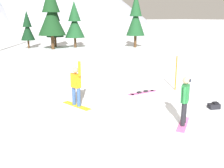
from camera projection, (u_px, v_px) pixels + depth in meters
The scene contains 11 objects.
ground_plane at pixel (204, 116), 10.18m from camera, with size 800.00×800.00×0.00m, color white.
snowboarder_foreground at pixel (185, 100), 9.14m from camera, with size 1.34×1.14×1.72m.
snowboarder_midground at pixel (76, 85), 11.12m from camera, with size 0.72×1.60×1.94m.
loose_snowboard_far_spare at pixel (143, 92), 13.29m from camera, with size 1.71×0.36×0.09m.
backpack_black at pixel (214, 106), 10.97m from camera, with size 0.55×0.47×0.28m.
trail_marker_pole at pixel (176, 73), 13.66m from camera, with size 0.06×0.06×1.76m, color orange.
pine_tree_broad at pixel (54, 22), 33.46m from camera, with size 2.20×2.20×5.66m.
pine_tree_young at pixel (136, 18), 32.70m from camera, with size 2.30×2.30×6.68m.
pine_tree_tall at pixel (75, 22), 32.59m from camera, with size 2.44×2.44×5.62m.
pine_tree_leaning at pixel (27, 28), 31.97m from camera, with size 1.68×1.68×4.48m.
pine_tree_twin at pixel (51, 14), 30.63m from camera, with size 3.20×3.20×7.42m.
Camera 1 is at (-7.82, -6.56, 3.66)m, focal length 42.73 mm.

